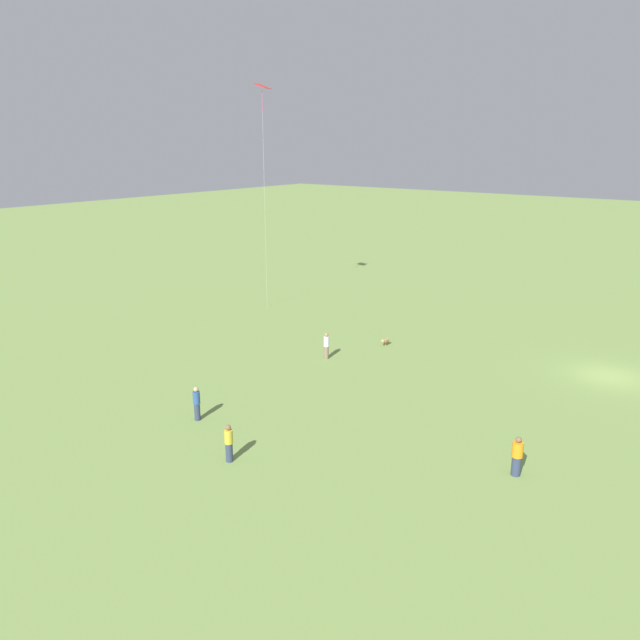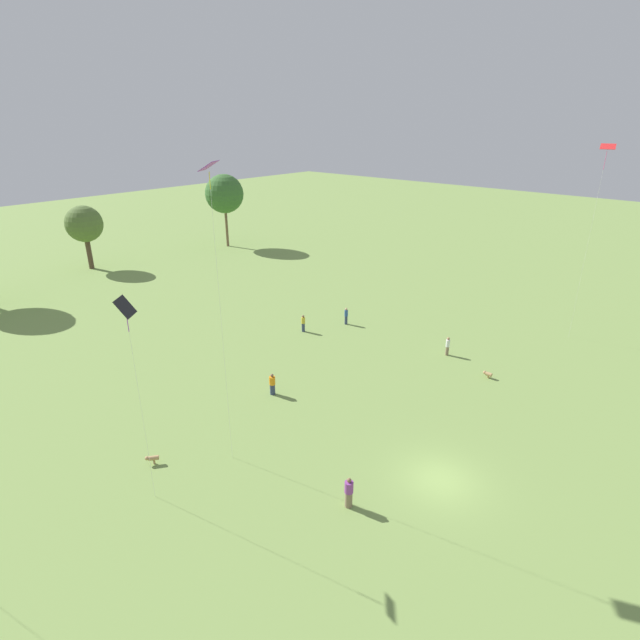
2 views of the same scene
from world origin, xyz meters
TOP-DOWN VIEW (x-y plane):
  - ground_plane at (0.00, 0.00)m, footprint 240.00×240.00m
  - tree_2 at (6.96, 56.31)m, footprint 4.75×4.75m
  - tree_3 at (27.11, 52.28)m, footprint 5.84×5.84m
  - person_0 at (14.73, 7.42)m, footprint 0.43×0.43m
  - person_1 at (10.27, 20.22)m, footprint 0.51×0.51m
  - person_2 at (0.27, 14.01)m, footprint 0.47×0.47m
  - person_3 at (-5.05, 2.65)m, footprint 0.63×0.63m
  - person_4 at (14.40, 18.28)m, footprint 0.36×0.36m
  - kite_0 at (25.72, 0.69)m, footprint 1.27×1.32m
  - kite_2 at (-11.42, 11.00)m, footprint 1.19×1.12m
  - kite_3 at (-6.49, 10.47)m, footprint 1.18×1.13m
  - dog_0 at (13.18, 3.08)m, footprint 0.31×0.72m
  - dog_1 at (-10.00, 13.54)m, footprint 0.75×0.63m

SIDE VIEW (x-z plane):
  - ground_plane at x=0.00m, z-range 0.00..0.00m
  - dog_0 at x=13.18m, z-range 0.08..0.60m
  - dog_1 at x=-10.00m, z-range 0.12..0.69m
  - person_2 at x=0.27m, z-range -0.02..1.67m
  - person_1 at x=10.27m, z-range 0.00..1.68m
  - person_0 at x=14.73m, z-range 0.01..1.68m
  - person_4 at x=14.40m, z-range 0.01..1.72m
  - person_3 at x=-5.05m, z-range -0.02..1.80m
  - tree_2 at x=6.96m, z-range 1.77..10.19m
  - tree_3 at x=27.11m, z-range 2.58..13.62m
  - kite_2 at x=-11.42m, z-range 4.96..16.42m
  - kite_3 at x=-6.49m, z-range 7.43..24.63m
  - kite_0 at x=25.72m, z-range 7.68..24.75m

